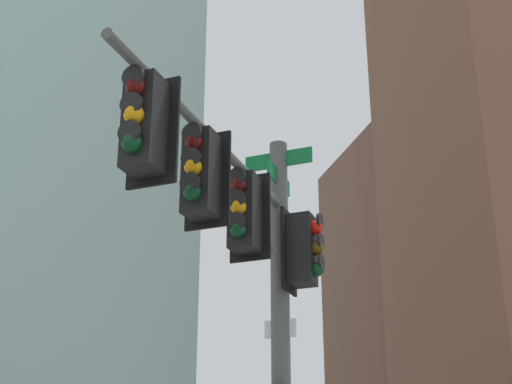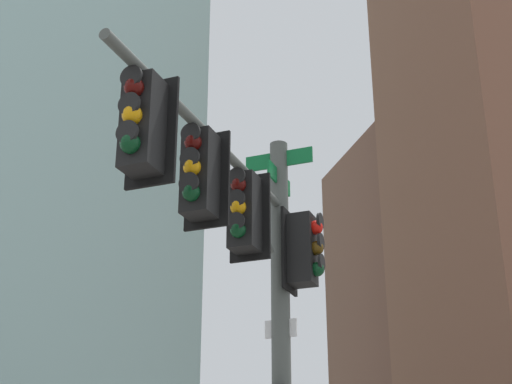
# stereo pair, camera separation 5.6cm
# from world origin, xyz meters

# --- Properties ---
(signal_pole_assembly) EXTENTS (3.44, 4.07, 6.53)m
(signal_pole_assembly) POSITION_xyz_m (-0.80, -1.31, 4.34)
(signal_pole_assembly) COLOR #4C514C
(signal_pole_assembly) RESTS_ON ground_plane
(building_brick_midblock) EXTENTS (16.20, 17.21, 29.73)m
(building_brick_midblock) POSITION_xyz_m (28.43, 42.21, 14.86)
(building_brick_midblock) COLOR brown
(building_brick_midblock) RESTS_ON ground_plane
(building_glass_tower) EXTENTS (27.05, 22.60, 76.39)m
(building_glass_tower) POSITION_xyz_m (-5.69, 54.18, 38.19)
(building_glass_tower) COLOR #9EC6C1
(building_glass_tower) RESTS_ON ground_plane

